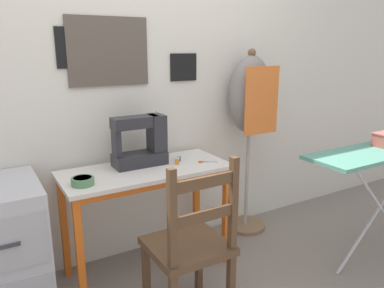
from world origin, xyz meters
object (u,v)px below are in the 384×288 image
Objects in this scene: thread_spool_mid_table at (179,158)px; wooden_chair at (190,247)px; sewing_machine at (142,142)px; fabric_bowl at (83,181)px; scissors at (205,162)px; filing_cabinet at (8,251)px; thread_spool_near_machine at (177,161)px; dress_form at (250,103)px.

thread_spool_mid_table is 0.04× the size of wooden_chair.
fabric_bowl is at bearing -158.31° from sewing_machine.
thread_spool_mid_table is (-0.13, 0.11, 0.02)m from scissors.
filing_cabinet is (-1.21, 0.07, -0.33)m from scissors.
filing_cabinet reaches higher than thread_spool_mid_table.
filing_cabinet is at bearing 176.45° from scissors.
wooden_chair reaches higher than scissors.
filing_cabinet is at bearing 168.10° from fabric_bowl.
scissors is 0.68m from wooden_chair.
thread_spool_near_machine is at bearing -30.42° from sewing_machine.
thread_spool_near_machine is 0.05× the size of wooden_chair.
sewing_machine reaches higher than thread_spool_mid_table.
thread_spool_mid_table reaches higher than scissors.
wooden_chair is 0.99m from filing_cabinet.
filing_cabinet is at bearing -174.08° from sewing_machine.
dress_form is (0.54, 0.21, 0.32)m from scissors.
filing_cabinet is 0.53× the size of dress_form.
dress_form reaches higher than filing_cabinet.
thread_spool_mid_table is at bearing -171.11° from dress_form.
fabric_bowl and thread_spool_near_machine have the same top height.
filing_cabinet is (-0.84, -0.09, -0.48)m from sewing_machine.
sewing_machine is 0.97m from filing_cabinet.
wooden_chair reaches higher than fabric_bowl.
fabric_bowl reaches higher than scissors.
thread_spool_near_machine is at bearing 68.22° from wooden_chair.
fabric_bowl is 0.80m from scissors.
sewing_machine is at bearing -176.83° from dress_form.
scissors is 0.16× the size of filing_cabinet.
thread_spool_near_machine is 0.65m from wooden_chair.
fabric_bowl is 0.69m from wooden_chair.
wooden_chair is (-0.26, -0.59, -0.28)m from thread_spool_mid_table.
scissors is 1.25m from filing_cabinet.
scissors is at bearing -16.08° from thread_spool_near_machine.
fabric_bowl is at bearing -170.00° from thread_spool_mid_table.
fabric_bowl is 0.54m from filing_cabinet.
sewing_machine is 8.09× the size of thread_spool_near_machine.
scissors is at bearing 0.76° from fabric_bowl.
scissors is (0.80, 0.01, -0.02)m from fabric_bowl.
sewing_machine is 2.82× the size of fabric_bowl.
fabric_bowl is at bearing -179.24° from scissors.
dress_form reaches higher than scissors.
filing_cabinet is (-1.03, 0.02, -0.35)m from thread_spool_near_machine.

